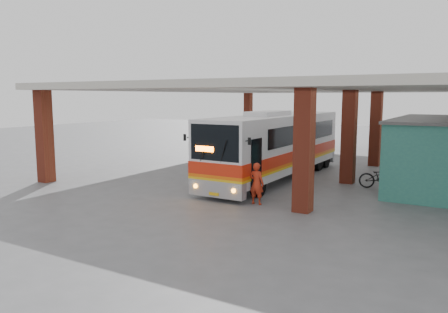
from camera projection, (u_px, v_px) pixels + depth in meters
ground at (262, 188)px, 19.57m from camera, size 90.00×90.00×0.00m
brick_columns at (329, 133)px, 22.83m from camera, size 20.10×21.60×4.35m
canopy_roof at (322, 88)px, 24.26m from camera, size 21.00×23.00×0.30m
coach_bus at (276, 145)px, 21.45m from camera, size 2.54×11.61×3.37m
motorcycle at (383, 177)px, 19.18m from camera, size 2.09×1.01×1.05m
pedestrian at (257, 184)px, 16.43m from camera, size 0.59×0.39×1.60m
red_chair at (405, 165)px, 23.60m from camera, size 0.50×0.50×0.80m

